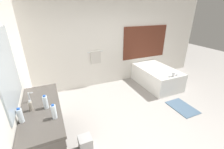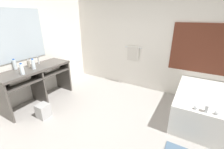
{
  "view_description": "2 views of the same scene",
  "coord_description": "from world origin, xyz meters",
  "px_view_note": "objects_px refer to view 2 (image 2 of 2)",
  "views": [
    {
      "loc": [
        -1.63,
        -2.13,
        2.37
      ],
      "look_at": [
        -0.3,
        0.89,
        0.9
      ],
      "focal_mm": 24.0,
      "sensor_mm": 36.0,
      "label": 1
    },
    {
      "loc": [
        1.24,
        -1.69,
        1.98
      ],
      "look_at": [
        -0.22,
        0.85,
        0.81
      ],
      "focal_mm": 24.0,
      "sensor_mm": 36.0,
      "label": 2
    }
  ],
  "objects_px": {
    "bathtub": "(202,105)",
    "soap_dispenser": "(28,64)",
    "waste_bin": "(43,111)",
    "water_bottle_2": "(15,64)",
    "water_bottle_3": "(22,69)",
    "water_bottle_1": "(33,64)"
  },
  "relations": [
    {
      "from": "bathtub",
      "to": "soap_dispenser",
      "type": "distance_m",
      "value": 3.81
    },
    {
      "from": "bathtub",
      "to": "water_bottle_3",
      "type": "xyz_separation_m",
      "value": [
        -3.23,
        -1.58,
        0.67
      ]
    },
    {
      "from": "water_bottle_1",
      "to": "bathtub",
      "type": "bearing_deg",
      "value": 20.73
    },
    {
      "from": "water_bottle_3",
      "to": "soap_dispenser",
      "type": "bearing_deg",
      "value": 133.85
    },
    {
      "from": "water_bottle_1",
      "to": "waste_bin",
      "type": "distance_m",
      "value": 1.03
    },
    {
      "from": "bathtub",
      "to": "waste_bin",
      "type": "height_order",
      "value": "bathtub"
    },
    {
      "from": "soap_dispenser",
      "to": "waste_bin",
      "type": "height_order",
      "value": "soap_dispenser"
    },
    {
      "from": "water_bottle_3",
      "to": "water_bottle_2",
      "type": "bearing_deg",
      "value": 166.77
    },
    {
      "from": "bathtub",
      "to": "soap_dispenser",
      "type": "height_order",
      "value": "soap_dispenser"
    },
    {
      "from": "water_bottle_2",
      "to": "soap_dispenser",
      "type": "xyz_separation_m",
      "value": [
        0.11,
        0.24,
        -0.03
      ]
    },
    {
      "from": "soap_dispenser",
      "to": "water_bottle_1",
      "type": "bearing_deg",
      "value": -6.49
    },
    {
      "from": "bathtub",
      "to": "water_bottle_1",
      "type": "relative_size",
      "value": 6.64
    },
    {
      "from": "water_bottle_1",
      "to": "soap_dispenser",
      "type": "relative_size",
      "value": 1.29
    },
    {
      "from": "water_bottle_2",
      "to": "waste_bin",
      "type": "xyz_separation_m",
      "value": [
        0.85,
        -0.09,
        -0.84
      ]
    },
    {
      "from": "water_bottle_2",
      "to": "soap_dispenser",
      "type": "relative_size",
      "value": 1.28
    },
    {
      "from": "water_bottle_1",
      "to": "waste_bin",
      "type": "bearing_deg",
      "value": -30.51
    },
    {
      "from": "waste_bin",
      "to": "water_bottle_2",
      "type": "bearing_deg",
      "value": 173.88
    },
    {
      "from": "bathtub",
      "to": "water_bottle_2",
      "type": "xyz_separation_m",
      "value": [
        -3.67,
        -1.47,
        0.67
      ]
    },
    {
      "from": "water_bottle_2",
      "to": "soap_dispenser",
      "type": "height_order",
      "value": "water_bottle_2"
    },
    {
      "from": "water_bottle_2",
      "to": "waste_bin",
      "type": "height_order",
      "value": "water_bottle_2"
    },
    {
      "from": "bathtub",
      "to": "water_bottle_1",
      "type": "bearing_deg",
      "value": -159.27
    },
    {
      "from": "water_bottle_3",
      "to": "bathtub",
      "type": "bearing_deg",
      "value": 26.04
    }
  ]
}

